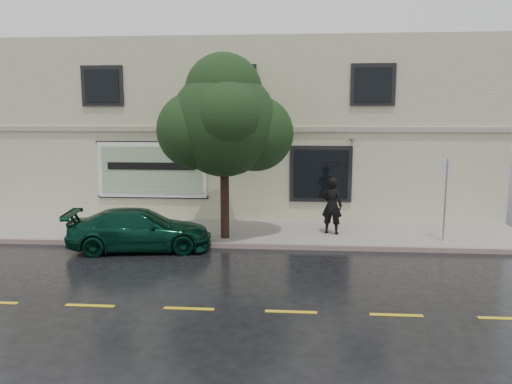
# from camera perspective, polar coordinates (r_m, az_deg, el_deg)

# --- Properties ---
(ground) EXTENTS (90.00, 90.00, 0.00)m
(ground) POSITION_cam_1_polar(r_m,az_deg,el_deg) (14.38, -4.72, -7.92)
(ground) COLOR black
(ground) RESTS_ON ground
(sidewalk) EXTENTS (20.00, 3.50, 0.15)m
(sidewalk) POSITION_cam_1_polar(r_m,az_deg,el_deg) (17.47, -3.01, -4.62)
(sidewalk) COLOR #999591
(sidewalk) RESTS_ON ground
(curb) EXTENTS (20.00, 0.18, 0.16)m
(curb) POSITION_cam_1_polar(r_m,az_deg,el_deg) (15.79, -3.85, -6.10)
(curb) COLOR gray
(curb) RESTS_ON ground
(road_marking) EXTENTS (19.00, 0.12, 0.01)m
(road_marking) POSITION_cam_1_polar(r_m,az_deg,el_deg) (11.14, -7.68, -13.06)
(road_marking) COLOR gold
(road_marking) RESTS_ON ground
(building) EXTENTS (20.00, 8.12, 7.00)m
(building) POSITION_cam_1_polar(r_m,az_deg,el_deg) (22.70, -1.16, 7.25)
(building) COLOR beige
(building) RESTS_ON ground
(billboard) EXTENTS (4.30, 0.16, 2.20)m
(billboard) POSITION_cam_1_polar(r_m,az_deg,el_deg) (19.40, -11.82, 2.50)
(billboard) COLOR white
(billboard) RESTS_ON ground
(car) EXTENTS (4.59, 2.57, 1.27)m
(car) POSITION_cam_1_polar(r_m,az_deg,el_deg) (15.82, -13.11, -4.20)
(car) COLOR #083121
(car) RESTS_ON ground
(pedestrian) EXTENTS (0.80, 0.64, 1.92)m
(pedestrian) POSITION_cam_1_polar(r_m,az_deg,el_deg) (16.95, 8.66, -1.55)
(pedestrian) COLOR black
(pedestrian) RESTS_ON sidewalk
(umbrella) EXTENTS (1.39, 1.39, 0.79)m
(umbrella) POSITION_cam_1_polar(r_m,az_deg,el_deg) (16.76, 8.76, 3.01)
(umbrella) COLOR black
(umbrella) RESTS_ON pedestrian
(street_tree) EXTENTS (3.39, 3.39, 5.40)m
(street_tree) POSITION_cam_1_polar(r_m,az_deg,el_deg) (15.95, -3.68, 7.78)
(street_tree) COLOR #302015
(street_tree) RESTS_ON sidewalk
(fire_hydrant) EXTENTS (0.28, 0.27, 0.69)m
(fire_hydrant) POSITION_cam_1_polar(r_m,az_deg,el_deg) (17.26, -16.23, -3.73)
(fire_hydrant) COLOR beige
(fire_hydrant) RESTS_ON sidewalk
(sign_pole) EXTENTS (0.32, 0.07, 2.63)m
(sign_pole) POSITION_cam_1_polar(r_m,az_deg,el_deg) (16.83, 20.86, 0.01)
(sign_pole) COLOR gray
(sign_pole) RESTS_ON sidewalk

